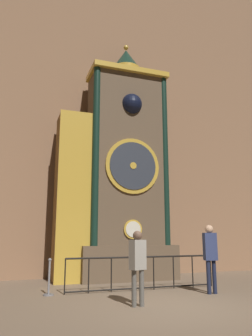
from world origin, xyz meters
TOP-DOWN VIEW (x-y plane):
  - ground_plane at (0.00, 0.00)m, footprint 28.00×28.00m
  - cathedral_back_wall at (-0.09, 5.92)m, footprint 24.00×0.32m
  - clock_tower at (0.09, 4.71)m, footprint 4.35×1.83m
  - railing_fence at (0.18, 2.37)m, footprint 4.54×0.05m
  - visitor_near at (-0.77, 0.37)m, footprint 0.39×0.32m
  - visitor_far at (1.68, 1.21)m, footprint 0.38×0.29m
  - stanchion_post at (-2.48, 2.40)m, footprint 0.28×0.28m

SIDE VIEW (x-z plane):
  - ground_plane at x=0.00m, z-range 0.00..0.00m
  - stanchion_post at x=-2.48m, z-range -0.17..0.77m
  - railing_fence at x=0.18m, z-range 0.05..1.00m
  - visitor_near at x=-0.77m, z-range 0.17..1.80m
  - visitor_far at x=1.68m, z-range 0.20..2.01m
  - clock_tower at x=0.09m, z-range -0.74..8.45m
  - cathedral_back_wall at x=-0.09m, z-range -0.01..15.37m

